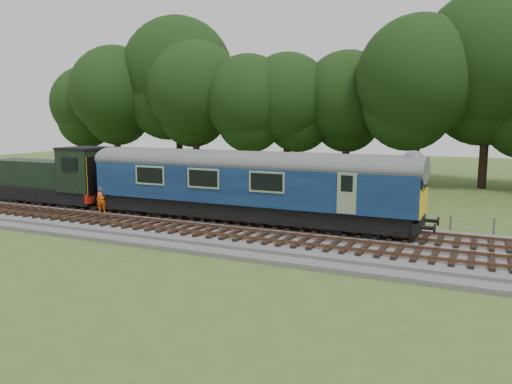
% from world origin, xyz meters
% --- Properties ---
extents(ground, '(120.00, 120.00, 0.00)m').
position_xyz_m(ground, '(0.00, 0.00, 0.00)').
color(ground, '#3E5D22').
rests_on(ground, ground).
extents(ballast, '(70.00, 7.00, 0.35)m').
position_xyz_m(ballast, '(0.00, 0.00, 0.17)').
color(ballast, '#4C4C4F').
rests_on(ballast, ground).
extents(track_north, '(67.20, 2.40, 0.21)m').
position_xyz_m(track_north, '(0.00, 1.40, 0.42)').
color(track_north, black).
rests_on(track_north, ballast).
extents(track_south, '(67.20, 2.40, 0.21)m').
position_xyz_m(track_south, '(0.00, -1.60, 0.42)').
color(track_south, black).
rests_on(track_south, ballast).
extents(fence, '(64.00, 0.12, 1.00)m').
position_xyz_m(fence, '(0.00, 4.50, 0.00)').
color(fence, '#6B6054').
rests_on(fence, ground).
extents(tree_line, '(70.00, 8.00, 18.00)m').
position_xyz_m(tree_line, '(0.00, 22.00, 0.00)').
color(tree_line, black).
rests_on(tree_line, ground).
extents(dmu_railcar, '(18.05, 2.86, 3.88)m').
position_xyz_m(dmu_railcar, '(-0.03, 1.40, 2.61)').
color(dmu_railcar, black).
rests_on(dmu_railcar, ground).
extents(shunter_loco, '(8.91, 2.60, 3.38)m').
position_xyz_m(shunter_loco, '(-13.96, 1.40, 1.97)').
color(shunter_loco, black).
rests_on(shunter_loco, ground).
extents(worker, '(0.68, 0.62, 1.56)m').
position_xyz_m(worker, '(-8.82, 0.06, 1.13)').
color(worker, '#F6530C').
rests_on(worker, ballast).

